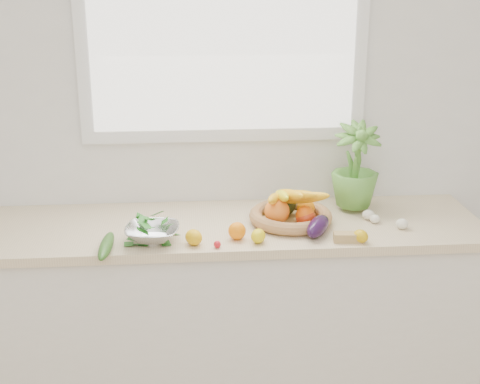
{
  "coord_description": "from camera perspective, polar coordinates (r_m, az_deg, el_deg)",
  "views": [
    {
      "loc": [
        -0.17,
        -0.78,
        1.98
      ],
      "look_at": [
        0.05,
        1.93,
        1.05
      ],
      "focal_mm": 50.0,
      "sensor_mm": 36.0,
      "label": 1
    }
  ],
  "objects": [
    {
      "name": "fruit_basket",
      "position": [
        2.93,
        4.29,
        -1.68
      ],
      "size": [
        0.47,
        0.47,
        0.19
      ],
      "color": "tan",
      "rests_on": "countertop"
    },
    {
      "name": "radish",
      "position": [
        2.69,
        -1.96,
        -4.49
      ],
      "size": [
        0.03,
        0.03,
        0.03
      ],
      "primitive_type": "sphere",
      "rotation": [
        0.0,
        0.0,
        0.16
      ],
      "color": "red",
      "rests_on": "countertop"
    },
    {
      "name": "cucumber",
      "position": [
        2.7,
        -11.35,
        -4.53
      ],
      "size": [
        0.06,
        0.27,
        0.05
      ],
      "primitive_type": "ellipsoid",
      "rotation": [
        0.0,
        0.0,
        -0.05
      ],
      "color": "#1F4E17",
      "rests_on": "countertop"
    },
    {
      "name": "garlic_a",
      "position": [
        3.0,
        11.44,
        -2.26
      ],
      "size": [
        0.05,
        0.05,
        0.04
      ],
      "primitive_type": "ellipsoid",
      "rotation": [
        0.0,
        0.0,
        0.07
      ],
      "color": "white",
      "rests_on": "countertop"
    },
    {
      "name": "orange_loose",
      "position": [
        2.76,
        -0.26,
        -3.34
      ],
      "size": [
        0.08,
        0.08,
        0.07
      ],
      "primitive_type": "sphere",
      "rotation": [
        0.0,
        0.0,
        -0.07
      ],
      "color": "orange",
      "rests_on": "countertop"
    },
    {
      "name": "lemon_b",
      "position": [
        2.73,
        1.57,
        -3.77
      ],
      "size": [
        0.08,
        0.09,
        0.06
      ],
      "primitive_type": "ellipsoid",
      "rotation": [
        0.0,
        0.0,
        -0.32
      ],
      "color": "yellow",
      "rests_on": "countertop"
    },
    {
      "name": "lemon_a",
      "position": [
        2.72,
        -3.97,
        -3.88
      ],
      "size": [
        0.1,
        0.1,
        0.06
      ],
      "primitive_type": "ellipsoid",
      "rotation": [
        0.0,
        0.0,
        0.52
      ],
      "color": "#E9AA0C",
      "rests_on": "countertop"
    },
    {
      "name": "counter_cabinet",
      "position": [
        3.15,
        -0.95,
        -10.65
      ],
      "size": [
        2.2,
        0.58,
        0.86
      ],
      "primitive_type": "cube",
      "color": "silver",
      "rests_on": "ground"
    },
    {
      "name": "window_pane",
      "position": [
        3.01,
        -1.42,
        14.48
      ],
      "size": [
        1.18,
        0.01,
        0.98
      ],
      "primitive_type": "cube",
      "color": "white",
      "rests_on": "window_frame"
    },
    {
      "name": "lemon_c",
      "position": [
        2.78,
        10.26,
        -3.73
      ],
      "size": [
        0.08,
        0.09,
        0.05
      ],
      "primitive_type": "ellipsoid",
      "rotation": [
        0.0,
        0.0,
        0.54
      ],
      "color": "#D2A20B",
      "rests_on": "countertop"
    },
    {
      "name": "countertop",
      "position": [
        2.95,
        -1.0,
        -3.02
      ],
      "size": [
        2.24,
        0.62,
        0.04
      ],
      "primitive_type": "cube",
      "color": "beige",
      "rests_on": "counter_cabinet"
    },
    {
      "name": "window_frame",
      "position": [
        3.03,
        -1.45,
        14.51
      ],
      "size": [
        1.3,
        0.03,
        1.1
      ],
      "primitive_type": "cube",
      "color": "white",
      "rests_on": "back_wall"
    },
    {
      "name": "back_wall",
      "position": [
        3.1,
        -1.4,
        7.15
      ],
      "size": [
        4.5,
        0.02,
        2.7
      ],
      "primitive_type": "cube",
      "color": "white",
      "rests_on": "ground"
    },
    {
      "name": "garlic_b",
      "position": [
        3.03,
        10.9,
        -1.92
      ],
      "size": [
        0.07,
        0.07,
        0.05
      ],
      "primitive_type": "ellipsoid",
      "rotation": [
        0.0,
        0.0,
        -0.43
      ],
      "color": "silver",
      "rests_on": "countertop"
    },
    {
      "name": "colander_with_spinach",
      "position": [
        2.74,
        -7.5,
        -3.17
      ],
      "size": [
        0.24,
        0.24,
        0.12
      ],
      "color": "silver",
      "rests_on": "countertop"
    },
    {
      "name": "apple",
      "position": [
        2.89,
        5.66,
        -2.2
      ],
      "size": [
        0.1,
        0.1,
        0.09
      ],
      "primitive_type": "sphere",
      "rotation": [
        0.0,
        0.0,
        -0.11
      ],
      "color": "#B42D0E",
      "rests_on": "countertop"
    },
    {
      "name": "garlic_c",
      "position": [
        2.96,
        13.67,
        -2.66
      ],
      "size": [
        0.06,
        0.06,
        0.05
      ],
      "primitive_type": "ellipsoid",
      "rotation": [
        0.0,
        0.0,
        -0.14
      ],
      "color": "silver",
      "rests_on": "countertop"
    },
    {
      "name": "ginger",
      "position": [
        2.78,
        9.21,
        -3.84
      ],
      "size": [
        0.12,
        0.06,
        0.04
      ],
      "primitive_type": "cube",
      "rotation": [
        0.0,
        0.0,
        -0.09
      ],
      "color": "tan",
      "rests_on": "countertop"
    },
    {
      "name": "potted_herb",
      "position": [
        3.08,
        9.83,
        2.29
      ],
      "size": [
        0.22,
        0.22,
        0.39
      ],
      "primitive_type": "imported",
      "rotation": [
        0.0,
        0.0,
        0.03
      ],
      "color": "#569536",
      "rests_on": "countertop"
    },
    {
      "name": "eggplant",
      "position": [
        2.82,
        6.68,
        -2.91
      ],
      "size": [
        0.16,
        0.21,
        0.08
      ],
      "primitive_type": "ellipsoid",
      "rotation": [
        0.0,
        0.0,
        -0.51
      ],
      "color": "#240D31",
      "rests_on": "countertop"
    }
  ]
}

